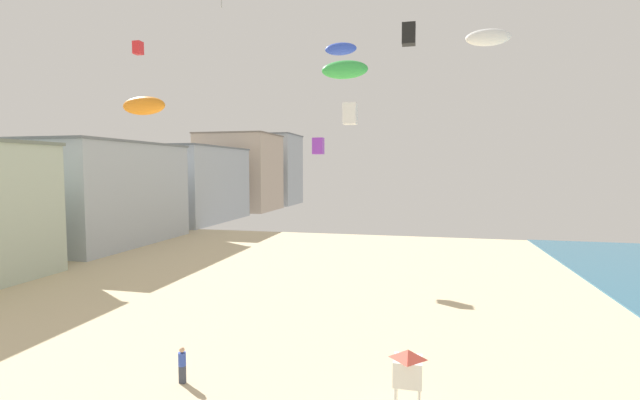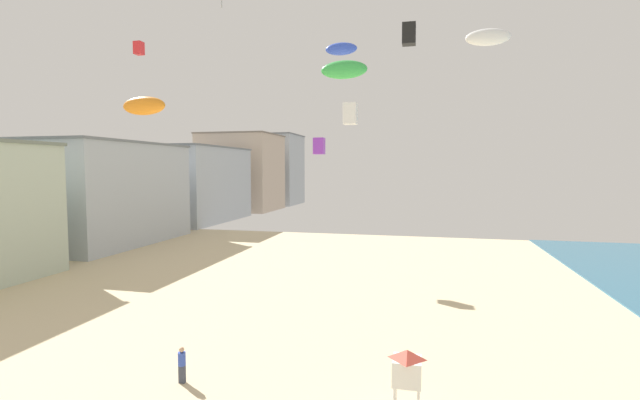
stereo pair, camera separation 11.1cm
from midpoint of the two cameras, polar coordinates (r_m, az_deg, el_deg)
boardwalk_hotel_mid at (r=63.55m, az=-26.97°, el=0.82°), size 15.60×20.79×12.88m
boardwalk_hotel_far at (r=83.89m, az=-15.99°, el=1.99°), size 13.85×22.40×13.47m
boardwalk_hotel_distant at (r=103.66m, az=-10.01°, el=3.54°), size 16.30×15.70×17.39m
boardwalk_hotel_furthest at (r=120.20m, az=-6.64°, el=3.92°), size 16.67×14.54×18.55m
kite_flyer at (r=21.92m, az=-17.18°, el=-19.35°), size 0.34×0.34×1.64m
lifeguard_stand at (r=18.74m, az=11.30°, el=-20.36°), size 1.10×1.10×2.55m
kite_purple_box at (r=40.63m, az=-0.04°, el=6.95°), size 0.95×0.95×1.49m
kite_orange_parafoil at (r=23.92m, az=-21.56°, el=11.19°), size 2.32×0.64×0.90m
kite_white_parafoil at (r=21.90m, az=20.92°, el=18.96°), size 1.89×0.53×0.74m
kite_black_box at (r=27.19m, az=11.49°, el=20.17°), size 0.75×0.75×1.17m
kite_blue_parafoil at (r=31.62m, az=2.85°, el=18.82°), size 2.16×0.60×0.84m
kite_green_parafoil at (r=18.51m, az=3.29°, el=16.38°), size 1.88×0.52×0.73m
kite_red_box at (r=33.07m, az=-22.17°, el=17.63°), size 0.53×0.53×0.83m
kite_white_box at (r=27.10m, az=4.04°, el=11.00°), size 0.80×0.80×1.25m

